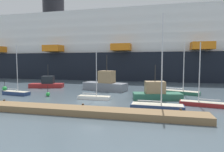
% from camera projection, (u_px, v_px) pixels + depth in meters
% --- Properties ---
extents(ground_plane, '(600.00, 600.00, 0.00)m').
position_uv_depth(ground_plane, '(93.00, 104.00, 23.01)').
color(ground_plane, '#4C5B66').
extents(dock_pier, '(24.05, 2.38, 0.75)m').
position_uv_depth(dock_pier, '(78.00, 111.00, 18.65)').
color(dock_pier, olive).
rests_on(dock_pier, ground_plane).
extents(sailboat_0, '(5.62, 1.78, 10.10)m').
position_uv_depth(sailboat_0, '(157.00, 105.00, 20.50)').
color(sailboat_0, navy).
rests_on(sailboat_0, ground_plane).
extents(sailboat_1, '(4.57, 1.81, 7.69)m').
position_uv_depth(sailboat_1, '(16.00, 92.00, 29.29)').
color(sailboat_1, navy).
rests_on(sailboat_1, ground_plane).
extents(sailboat_2, '(5.98, 3.40, 8.13)m').
position_uv_depth(sailboat_2, '(180.00, 92.00, 30.17)').
color(sailboat_2, '#2D6B51').
rests_on(sailboat_2, ground_plane).
extents(sailboat_3, '(4.46, 1.17, 6.59)m').
position_uv_depth(sailboat_3, '(94.00, 97.00, 25.84)').
color(sailboat_3, white).
rests_on(sailboat_3, ground_plane).
extents(sailboat_4, '(5.02, 2.10, 7.30)m').
position_uv_depth(sailboat_4, '(202.00, 103.00, 21.90)').
color(sailboat_4, maroon).
rests_on(sailboat_4, ground_plane).
extents(fishing_boat_0, '(6.72, 3.44, 4.55)m').
position_uv_depth(fishing_boat_0, '(47.00, 84.00, 37.68)').
color(fishing_boat_0, maroon).
rests_on(fishing_boat_0, ground_plane).
extents(fishing_boat_1, '(8.29, 4.49, 6.25)m').
position_uv_depth(fishing_boat_1, '(105.00, 84.00, 34.12)').
color(fishing_boat_1, gray).
rests_on(fishing_boat_1, ground_plane).
extents(fishing_boat_2, '(6.72, 3.48, 4.70)m').
position_uv_depth(fishing_boat_2, '(156.00, 93.00, 25.76)').
color(fishing_boat_2, '#2D6B51').
rests_on(fishing_boat_2, ground_plane).
extents(channel_buoy_0, '(0.62, 0.62, 1.62)m').
position_uv_depth(channel_buoy_0, '(48.00, 94.00, 28.06)').
color(channel_buoy_0, green).
rests_on(channel_buoy_0, ground_plane).
extents(channel_buoy_1, '(0.77, 0.77, 1.86)m').
position_uv_depth(channel_buoy_1, '(5.00, 88.00, 33.60)').
color(channel_buoy_1, green).
rests_on(channel_buoy_1, ground_plane).
extents(cruise_ship, '(138.04, 22.26, 26.90)m').
position_uv_depth(cruise_ship, '(126.00, 50.00, 58.93)').
color(cruise_ship, black).
rests_on(cruise_ship, ground_plane).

